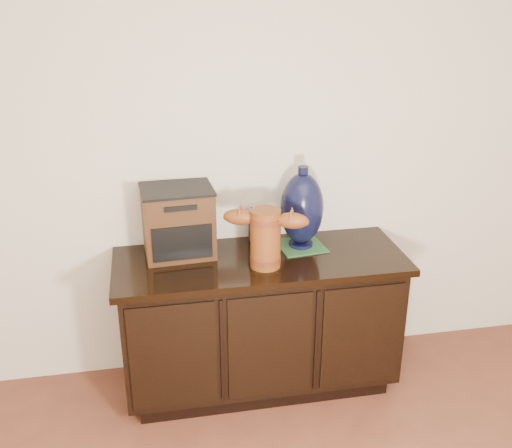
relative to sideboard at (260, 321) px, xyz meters
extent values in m
plane|color=silver|center=(0.00, 0.27, 0.91)|extent=(4.50, 0.00, 4.50)
cube|color=black|center=(0.00, 0.00, -0.35)|extent=(1.29, 0.45, 0.08)
cube|color=black|center=(0.00, 0.00, 0.01)|extent=(1.40, 0.50, 0.64)
cube|color=black|center=(0.00, 0.00, 0.35)|extent=(1.46, 0.56, 0.03)
cube|color=black|center=(-0.47, -0.25, 0.01)|extent=(0.41, 0.01, 0.56)
cube|color=black|center=(0.00, -0.25, 0.01)|extent=(0.41, 0.01, 0.56)
cube|color=black|center=(0.47, -0.25, 0.01)|extent=(0.41, 0.01, 0.56)
cylinder|color=brown|center=(0.01, -0.09, 0.51)|extent=(0.19, 0.19, 0.29)
cylinder|color=#3D150B|center=(0.01, -0.09, 0.41)|extent=(0.19, 0.19, 0.03)
cylinder|color=#3D150B|center=(0.01, -0.09, 0.61)|extent=(0.19, 0.19, 0.03)
ellipsoid|color=brown|center=(-0.11, -0.05, 0.62)|extent=(0.17, 0.12, 0.08)
ellipsoid|color=brown|center=(0.13, -0.14, 0.62)|extent=(0.17, 0.12, 0.08)
cube|color=#402310|center=(-0.39, 0.13, 0.54)|extent=(0.36, 0.29, 0.34)
cube|color=black|center=(-0.38, 0.00, 0.48)|extent=(0.29, 0.03, 0.17)
cube|color=black|center=(-0.39, 0.13, 0.71)|extent=(0.37, 0.30, 0.01)
cube|color=#28592F|center=(0.23, 0.10, 0.37)|extent=(0.25, 0.25, 0.01)
cylinder|color=black|center=(0.23, 0.10, 0.38)|extent=(0.12, 0.12, 0.02)
ellipsoid|color=black|center=(0.23, 0.10, 0.58)|extent=(0.24, 0.24, 0.37)
cylinder|color=black|center=(0.23, 0.10, 0.79)|extent=(0.05, 0.05, 0.04)
cylinder|color=#58130F|center=(0.01, 0.23, 0.45)|extent=(0.07, 0.07, 0.17)
cylinder|color=silver|center=(0.01, 0.23, 0.55)|extent=(0.06, 0.06, 0.03)
camera|label=1|loc=(-0.52, -2.64, 1.68)|focal=42.00mm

